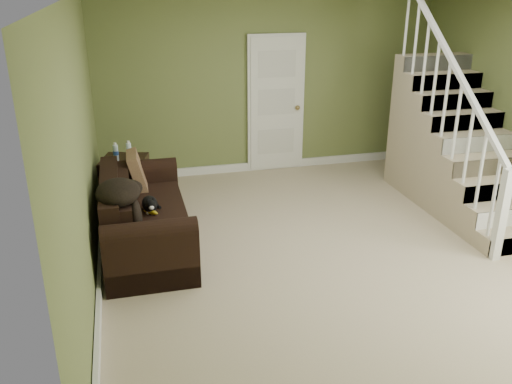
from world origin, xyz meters
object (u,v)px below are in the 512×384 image
side_table (126,182)px  banana (151,212)px  sofa (142,220)px  cat (150,204)px

side_table → banana: 1.39m
side_table → banana: side_table is taller
sofa → side_table: 1.21m
sofa → banana: 0.24m
sofa → side_table: size_ratio=2.35×
side_table → cat: 1.32m
banana → side_table: bearing=53.4°
cat → banana: size_ratio=2.36×
sofa → banana: sofa is taller
sofa → side_table: (-0.14, 1.20, 0.02)m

